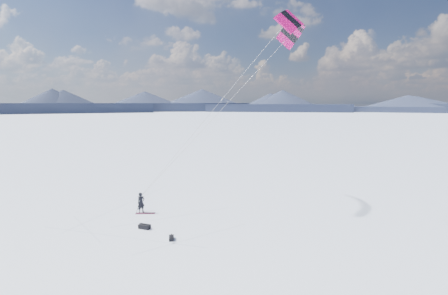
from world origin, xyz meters
The scene contains 9 objects.
ground centered at (0.00, 0.00, 0.00)m, with size 1800.00×1800.00×0.00m, color white.
horizon_hills centered at (0.00, 0.00, 4.67)m, with size 704.00×704.00×10.54m.
snow_tracks centered at (-1.44, -0.32, 0.00)m, with size 13.93×10.25×0.01m.
snowkiter centered at (-0.75, 1.65, 0.00)m, with size 0.60×0.40×1.65m, color black.
snowboard centered at (-0.28, 1.61, 0.02)m, with size 1.55×0.29×0.04m, color maroon.
tripod centered at (-0.75, 1.55, 0.87)m, with size 0.62×0.66×1.34m.
gear_bag_a centered at (1.88, -0.80, 0.16)m, with size 0.87×0.51×0.37m.
gear_bag_b centered at (4.72, -1.34, 0.12)m, with size 0.62×0.68×0.28m.
power_kite centered at (10.15, 5.38, 14.02)m, with size 12.42×6.80×13.65m.
Camera 1 is at (17.59, -17.13, 8.84)m, focal length 26.00 mm.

